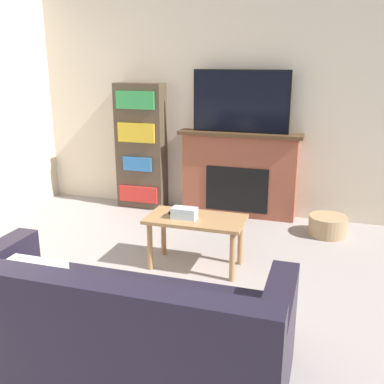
{
  "coord_description": "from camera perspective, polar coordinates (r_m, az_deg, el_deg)",
  "views": [
    {
      "loc": [
        1.37,
        -1.3,
        1.84
      ],
      "look_at": [
        0.2,
        2.47,
        0.66
      ],
      "focal_mm": 42.0,
      "sensor_mm": 36.0,
      "label": 1
    }
  ],
  "objects": [
    {
      "name": "bookshelf",
      "position": [
        5.68,
        -6.48,
        5.76
      ],
      "size": [
        0.6,
        0.29,
        1.56
      ],
      "color": "#4C3D2D",
      "rests_on": "ground_plane"
    },
    {
      "name": "coffee_table",
      "position": [
        4.03,
        0.48,
        -4.33
      ],
      "size": [
        0.87,
        0.46,
        0.48
      ],
      "color": "#A87A4C",
      "rests_on": "ground_plane"
    },
    {
      "name": "tissue_box",
      "position": [
        3.96,
        -0.98,
        -2.71
      ],
      "size": [
        0.22,
        0.12,
        0.1
      ],
      "color": "silver",
      "rests_on": "coffee_table"
    },
    {
      "name": "remote_control",
      "position": [
        4.15,
        -2.4,
        -2.4
      ],
      "size": [
        0.04,
        0.15,
        0.02
      ],
      "color": "black",
      "rests_on": "coffee_table"
    },
    {
      "name": "fireplace",
      "position": [
        5.39,
        5.97,
        2.28
      ],
      "size": [
        1.45,
        0.28,
        1.01
      ],
      "color": "brown",
      "rests_on": "ground_plane"
    },
    {
      "name": "wall_back",
      "position": [
        5.47,
        2.69,
        11.48
      ],
      "size": [
        5.45,
        0.06,
        2.7
      ],
      "color": "beige",
      "rests_on": "ground_plane"
    },
    {
      "name": "tv",
      "position": [
        5.22,
        6.21,
        11.35
      ],
      "size": [
        1.11,
        0.03,
        0.7
      ],
      "color": "black",
      "rests_on": "fireplace"
    },
    {
      "name": "storage_basket",
      "position": [
        5.07,
        16.85,
        -4.11
      ],
      "size": [
        0.4,
        0.4,
        0.21
      ],
      "color": "tan",
      "rests_on": "ground_plane"
    },
    {
      "name": "couch",
      "position": [
        2.77,
        -10.06,
        -17.67
      ],
      "size": [
        1.99,
        0.95,
        0.84
      ],
      "color": "black",
      "rests_on": "ground_plane"
    }
  ]
}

